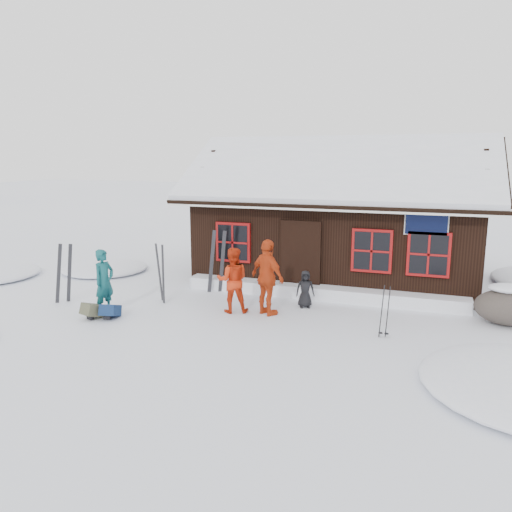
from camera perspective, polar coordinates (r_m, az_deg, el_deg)
The scene contains 15 objects.
ground at distance 12.01m, azimuth -2.19°, elevation -6.92°, with size 120.00×120.00×0.00m, color white.
mountain_hut at distance 15.94m, azimuth 9.64°, elevation 3.26°, with size 8.90×6.09×4.42m.
snow_drift at distance 13.59m, azimuth 7.32°, elevation -4.07°, with size 7.60×0.60×0.35m, color white.
snow_mounds at distance 13.24m, azimuth 7.57°, elevation -5.28°, with size 20.60×13.20×0.48m.
skier_teal at distance 12.56m, azimuth -16.96°, elevation -2.84°, with size 0.58×0.38×1.59m, color #114F54.
skier_orange_left at distance 12.16m, azimuth -2.69°, elevation -2.77°, with size 0.78×0.61×1.61m, color red.
skier_orange_right at distance 11.90m, azimuth 1.33°, elevation -2.48°, with size 1.08×0.45×1.84m, color #C23A13.
skier_crouched at distance 12.65m, azimuth 5.64°, elevation -3.78°, with size 0.46×0.30×0.95m, color black.
boulder at distance 12.68m, azimuth 26.88°, elevation -5.14°, with size 1.46×1.09×0.84m.
ski_pair_left at distance 13.91m, azimuth -21.09°, elevation -1.94°, with size 0.47×0.29×1.60m.
ski_pair_mid at distance 13.30m, azimuth -10.79°, elevation -2.02°, with size 0.41×0.32×1.57m.
ski_pair_right at distance 13.99m, azimuth -4.47°, elevation -0.72°, with size 0.56×0.22×1.81m.
ski_poles at distance 10.86m, azimuth 14.49°, elevation -6.26°, with size 0.21×0.10×1.16m.
backpack_blue at distance 12.31m, azimuth -16.30°, elevation -6.28°, with size 0.37×0.49×0.26m, color navy.
backpack_olive at distance 12.43m, azimuth -18.07°, elevation -6.20°, with size 0.37×0.50×0.27m, color #4B4C36.
Camera 1 is at (4.34, -10.56, 3.73)m, focal length 35.00 mm.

